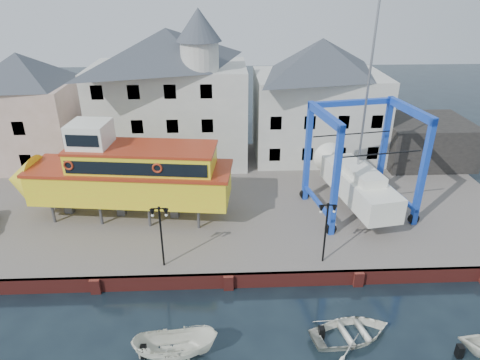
{
  "coord_description": "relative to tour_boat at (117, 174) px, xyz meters",
  "views": [
    {
      "loc": [
        -0.17,
        -20.71,
        17.45
      ],
      "look_at": [
        1.0,
        7.0,
        4.0
      ],
      "focal_mm": 32.0,
      "sensor_mm": 36.0,
      "label": 1
    }
  ],
  "objects": [
    {
      "name": "ground",
      "position": [
        7.86,
        -7.59,
        -4.41
      ],
      "size": [
        140.0,
        140.0,
        0.0
      ],
      "primitive_type": "plane",
      "color": "black",
      "rests_on": "ground"
    },
    {
      "name": "hardstanding",
      "position": [
        7.86,
        3.41,
        -3.91
      ],
      "size": [
        44.0,
        22.0,
        1.0
      ],
      "primitive_type": "cube",
      "color": "#5E5A53",
      "rests_on": "ground"
    },
    {
      "name": "quay_wall",
      "position": [
        7.86,
        -7.48,
        -3.91
      ],
      "size": [
        44.0,
        0.47,
        1.0
      ],
      "color": "maroon",
      "rests_on": "ground"
    },
    {
      "name": "building_pink",
      "position": [
        -10.14,
        10.41,
        1.74
      ],
      "size": [
        8.0,
        7.0,
        10.3
      ],
      "color": "tan",
      "rests_on": "hardstanding"
    },
    {
      "name": "building_white_main",
      "position": [
        2.99,
        10.81,
        2.93
      ],
      "size": [
        14.0,
        8.3,
        14.0
      ],
      "color": "#B8B9B2",
      "rests_on": "hardstanding"
    },
    {
      "name": "building_white_right",
      "position": [
        16.86,
        11.41,
        2.19
      ],
      "size": [
        12.0,
        8.0,
        11.2
      ],
      "color": "#B8B9B2",
      "rests_on": "hardstanding"
    },
    {
      "name": "shed_dark",
      "position": [
        26.86,
        9.41,
        -1.41
      ],
      "size": [
        8.0,
        7.0,
        4.0
      ],
      "primitive_type": "cube",
      "color": "black",
      "rests_on": "hardstanding"
    },
    {
      "name": "lamp_post_left",
      "position": [
        3.86,
        -6.39,
        -0.24
      ],
      "size": [
        1.12,
        0.32,
        4.2
      ],
      "color": "black",
      "rests_on": "hardstanding"
    },
    {
      "name": "lamp_post_right",
      "position": [
        13.86,
        -6.39,
        -0.24
      ],
      "size": [
        1.12,
        0.32,
        4.2
      ],
      "color": "black",
      "rests_on": "hardstanding"
    },
    {
      "name": "tour_boat",
      "position": [
        0.0,
        0.0,
        0.0
      ],
      "size": [
        16.95,
        5.84,
        7.23
      ],
      "rotation": [
        0.0,
        0.0,
        -0.12
      ],
      "color": "#59595E",
      "rests_on": "hardstanding"
    },
    {
      "name": "travel_lift",
      "position": [
        17.64,
        0.79,
        -0.84
      ],
      "size": [
        8.06,
        10.53,
        15.46
      ],
      "rotation": [
        0.0,
        0.0,
        0.17
      ],
      "color": "#173DAD",
      "rests_on": "hardstanding"
    },
    {
      "name": "motorboat_a",
      "position": [
        5.12,
        -12.63,
        -4.41
      ],
      "size": [
        4.32,
        1.78,
        1.64
      ],
      "primitive_type": "imported",
      "rotation": [
        0.0,
        0.0,
        1.61
      ],
      "color": "white",
      "rests_on": "ground"
    },
    {
      "name": "motorboat_b",
      "position": [
        14.28,
        -11.78,
        -4.41
      ],
      "size": [
        4.99,
        4.05,
        0.91
      ],
      "primitive_type": "imported",
      "rotation": [
        0.0,
        0.0,
        1.8
      ],
      "color": "white",
      "rests_on": "ground"
    }
  ]
}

